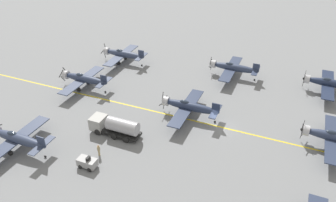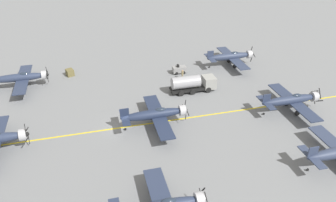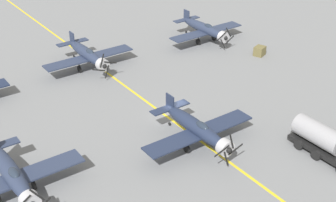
# 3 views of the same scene
# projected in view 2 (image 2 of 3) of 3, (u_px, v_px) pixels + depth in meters

# --- Properties ---
(ground_plane) EXTENTS (400.00, 400.00, 0.00)m
(ground_plane) POSITION_uv_depth(u_px,v_px,m) (119.00, 128.00, 48.01)
(ground_plane) COLOR slate
(taxiway_stripe) EXTENTS (0.30, 160.00, 0.01)m
(taxiway_stripe) POSITION_uv_depth(u_px,v_px,m) (119.00, 128.00, 48.01)
(taxiway_stripe) COLOR yellow
(taxiway_stripe) RESTS_ON ground
(airplane_far_left) EXTENTS (12.00, 9.98, 3.71)m
(airplane_far_left) POSITION_uv_depth(u_px,v_px,m) (231.00, 56.00, 66.28)
(airplane_far_left) COLOR #2F3952
(airplane_far_left) RESTS_ON ground
(airplane_far_center) EXTENTS (12.00, 9.98, 3.65)m
(airplane_far_center) POSITION_uv_depth(u_px,v_px,m) (292.00, 100.00, 51.09)
(airplane_far_center) COLOR #2A344D
(airplane_far_center) RESTS_ON ground
(airplane_near_left) EXTENTS (12.00, 9.98, 3.65)m
(airplane_near_left) POSITION_uv_depth(u_px,v_px,m) (20.00, 78.00, 57.88)
(airplane_near_left) COLOR #2B354F
(airplane_near_left) RESTS_ON ground
(airplane_mid_center) EXTENTS (12.00, 9.98, 3.74)m
(airplane_mid_center) POSITION_uv_depth(u_px,v_px,m) (156.00, 114.00, 47.49)
(airplane_mid_center) COLOR #222C46
(airplane_mid_center) RESTS_ON ground
(fuel_tanker) EXTENTS (2.68, 8.00, 2.98)m
(fuel_tanker) POSITION_uv_depth(u_px,v_px,m) (193.00, 83.00, 57.05)
(fuel_tanker) COLOR black
(fuel_tanker) RESTS_ON ground
(tow_tractor) EXTENTS (1.57, 2.60, 1.79)m
(tow_tractor) POSITION_uv_depth(u_px,v_px,m) (179.00, 69.00, 63.82)
(tow_tractor) COLOR gray
(tow_tractor) RESTS_ON ground
(ground_crew_walking) EXTENTS (0.40, 0.40, 1.85)m
(ground_crew_walking) POSITION_uv_depth(u_px,v_px,m) (182.00, 74.00, 61.51)
(ground_crew_walking) COLOR tan
(ground_crew_walking) RESTS_ON ground
(supply_crate_by_tanker) EXTENTS (1.86, 1.71, 1.27)m
(supply_crate_by_tanker) POSITION_uv_depth(u_px,v_px,m) (70.00, 72.00, 62.94)
(supply_crate_by_tanker) COLOR brown
(supply_crate_by_tanker) RESTS_ON ground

